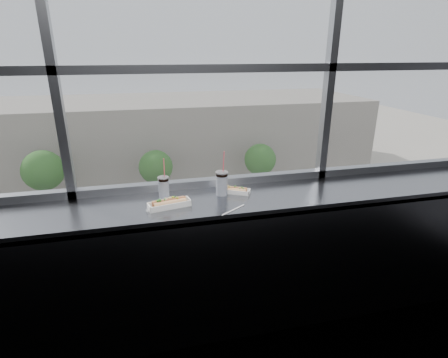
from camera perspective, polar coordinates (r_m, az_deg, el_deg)
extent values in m
plane|color=black|center=(3.05, -2.76, -10.80)|extent=(6.00, 0.00, 6.00)
plane|color=silver|center=(2.64, -3.55, 24.10)|extent=(6.00, 0.00, 6.00)
cube|color=gray|center=(2.57, -1.80, -3.92)|extent=(6.00, 0.55, 0.06)
cube|color=gray|center=(2.62, -0.49, -16.64)|extent=(6.00, 0.04, 1.04)
cube|color=white|center=(2.46, -8.88, -4.48)|extent=(0.31, 0.15, 0.01)
cube|color=white|center=(2.45, -8.91, -4.06)|extent=(0.31, 0.15, 0.04)
cylinder|color=tan|center=(2.44, -8.92, -3.88)|extent=(0.23, 0.09, 0.05)
cylinder|color=brown|center=(2.44, -8.94, -3.59)|extent=(0.24, 0.08, 0.03)
cube|color=white|center=(2.66, 1.75, -2.23)|extent=(0.24, 0.18, 0.01)
cube|color=white|center=(2.66, 1.76, -1.92)|extent=(0.24, 0.18, 0.03)
cylinder|color=tan|center=(2.66, 1.76, -1.79)|extent=(0.18, 0.12, 0.04)
cylinder|color=brown|center=(2.65, 1.76, -1.57)|extent=(0.18, 0.11, 0.03)
cylinder|color=white|center=(2.59, -9.80, -1.43)|extent=(0.08, 0.08, 0.15)
cylinder|color=black|center=(2.57, -9.89, -0.02)|extent=(0.08, 0.08, 0.02)
cylinder|color=silver|center=(2.56, -9.91, 0.24)|extent=(0.08, 0.08, 0.01)
cylinder|color=#F64F5D|center=(2.53, -9.74, 1.69)|extent=(0.01, 0.04, 0.16)
cylinder|color=white|center=(2.60, -0.36, -0.80)|extent=(0.08, 0.08, 0.17)
cylinder|color=black|center=(2.58, -0.37, 0.77)|extent=(0.09, 0.09, 0.02)
cylinder|color=silver|center=(2.57, -0.37, 1.07)|extent=(0.09, 0.09, 0.01)
cylinder|color=#F64F5D|center=(2.54, -0.07, 2.68)|extent=(0.01, 0.05, 0.18)
cylinder|color=white|center=(2.38, 1.54, -5.06)|extent=(0.19, 0.13, 0.01)
ellipsoid|color=silver|center=(2.41, -11.77, -4.99)|extent=(0.09, 0.06, 0.02)
plane|color=#BDB3A2|center=(47.91, -12.38, 3.82)|extent=(120.00, 120.00, 0.00)
cube|color=black|center=(26.10, -10.75, -10.30)|extent=(80.00, 10.00, 0.06)
cube|color=#BDB3A2|center=(33.26, -11.55, -3.43)|extent=(80.00, 6.00, 0.04)
cube|color=gray|center=(41.59, -12.55, 7.05)|extent=(50.00, 14.00, 8.00)
imported|color=maroon|center=(22.15, -6.97, -12.60)|extent=(3.68, 7.03, 2.24)
imported|color=#272727|center=(30.36, -28.75, -5.57)|extent=(3.13, 6.98, 2.29)
imported|color=navy|center=(26.07, 20.79, -8.58)|extent=(3.38, 6.78, 2.18)
imported|color=#B9B9B9|center=(23.31, 7.22, -10.94)|extent=(2.96, 6.53, 2.14)
imported|color=#9E0408|center=(29.24, -7.56, -4.17)|extent=(3.25, 6.70, 2.17)
imported|color=black|center=(23.10, -29.21, -13.78)|extent=(3.60, 7.09, 2.27)
imported|color=white|center=(31.31, 9.06, -2.62)|extent=(2.84, 6.41, 2.11)
imported|color=#66605B|center=(33.11, -15.53, -1.93)|extent=(0.91, 0.69, 2.06)
imported|color=#66605B|center=(33.80, 5.18, -0.69)|extent=(0.72, 0.96, 2.15)
imported|color=#66605B|center=(32.30, -4.16, -1.95)|extent=(0.83, 0.62, 1.86)
cylinder|color=#47382B|center=(33.83, -26.79, -2.55)|extent=(0.26, 0.26, 2.59)
sphere|color=#367427|center=(33.07, -27.43, 1.25)|extent=(3.45, 3.45, 3.45)
cylinder|color=#47382B|center=(32.84, -10.83, -1.55)|extent=(0.23, 0.23, 2.30)
sphere|color=#367427|center=(32.13, -11.07, 1.95)|extent=(3.07, 3.07, 3.07)
cylinder|color=#47382B|center=(34.59, 5.80, -0.16)|extent=(0.23, 0.23, 2.30)
sphere|color=#367427|center=(33.92, 5.92, 3.19)|extent=(3.07, 3.07, 3.07)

